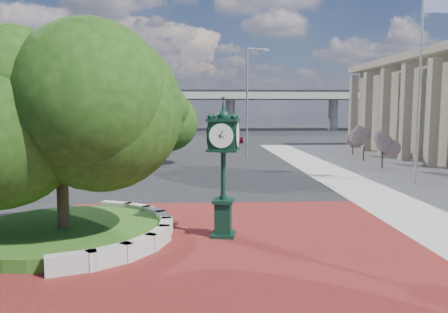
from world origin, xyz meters
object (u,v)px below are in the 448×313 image
flagpole_b (419,84)px  street_lamp_far (173,104)px  post_clock (223,162)px  parked_car (232,136)px  street_lamp_near (250,94)px

flagpole_b → street_lamp_far: flagpole_b is taller
post_clock → parked_car: post_clock is taller
flagpole_b → street_lamp_near: bearing=120.8°
parked_car → street_lamp_far: size_ratio=0.54×
flagpole_b → post_clock: bearing=-139.3°
flagpole_b → street_lamp_far: size_ratio=1.30×
street_lamp_near → flagpole_b: bearing=-59.2°
post_clock → street_lamp_near: (3.34, 22.62, 2.90)m
post_clock → parked_car: 39.86m
parked_car → street_lamp_near: (0.26, -17.09, 4.58)m
flagpole_b → street_lamp_near: size_ratio=1.17×
parked_car → post_clock: bearing=-108.7°
street_lamp_near → street_lamp_far: 21.42m
post_clock → flagpole_b: bearing=40.7°
parked_car → street_lamp_far: bearing=144.1°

